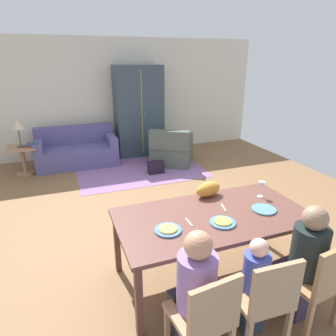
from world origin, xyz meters
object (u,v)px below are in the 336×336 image
at_px(cat, 208,189).
at_px(plate_near_child, 223,223).
at_px(person_woman, 302,265).
at_px(plate_near_man, 168,230).
at_px(wine_glass, 261,186).
at_px(couch, 77,151).
at_px(dining_table, 213,220).
at_px(side_table, 23,157).
at_px(person_man, 194,297).
at_px(table_lamp, 17,126).
at_px(dining_chair_woman, 319,279).
at_px(book_upper, 32,144).
at_px(dining_chair_man, 205,316).
at_px(armoire, 139,111).
at_px(book_lower, 31,146).
at_px(plate_near_woman, 264,209).
at_px(dining_chair_child, 265,296).
at_px(person_child, 252,288).
at_px(armchair, 172,150).

bearing_deg(cat, plate_near_child, -116.40).
bearing_deg(cat, person_woman, -82.98).
height_order(plate_near_man, wine_glass, wine_glass).
xyz_separation_m(plate_near_man, couch, (-0.50, 4.42, -0.47)).
relative_size(dining_table, side_table, 3.35).
bearing_deg(person_man, table_lamp, 108.19).
xyz_separation_m(dining_chair_woman, book_upper, (-2.43, 4.90, 0.13)).
bearing_deg(dining_table, dining_chair_man, -121.27).
xyz_separation_m(dining_chair_woman, person_woman, (-0.01, 0.17, 0.02)).
relative_size(person_man, cat, 3.47).
xyz_separation_m(couch, table_lamp, (-1.06, -0.26, 0.70)).
bearing_deg(wine_glass, person_woman, -100.99).
relative_size(cat, armoire, 0.15).
bearing_deg(armoire, dining_chair_woman, -89.36).
bearing_deg(person_man, dining_chair_man, -86.26).
relative_size(person_man, couch, 0.65).
xyz_separation_m(plate_near_man, person_man, (-0.00, -0.57, -0.26)).
height_order(dining_chair_woman, book_lower, dining_chair_woman).
bearing_deg(plate_near_woman, plate_near_child, -171.49).
bearing_deg(plate_near_child, dining_table, 90.00).
relative_size(couch, armoire, 0.81).
xyz_separation_m(dining_chair_child, dining_chair_woman, (0.55, 0.00, 0.00)).
relative_size(plate_near_man, cat, 0.78).
height_order(dining_chair_child, person_woman, person_woman).
bearing_deg(dining_chair_man, book_lower, 105.80).
height_order(plate_near_man, armoire, armoire).
bearing_deg(person_child, table_lamp, 113.85).
bearing_deg(wine_glass, armoire, 92.83).
height_order(plate_near_child, cat, cat).
bearing_deg(plate_near_woman, person_child, -131.75).
relative_size(wine_glass, armoire, 0.09).
bearing_deg(book_upper, cat, -60.62).
bearing_deg(person_woman, armchair, 84.45).
relative_size(dining_chair_man, person_woman, 0.78).
height_order(wine_glass, person_man, person_man).
bearing_deg(side_table, armchair, -8.35).
relative_size(dining_table, plate_near_woman, 7.77).
relative_size(dining_table, plate_near_man, 7.77).
height_order(wine_glass, armchair, wine_glass).
relative_size(dining_chair_woman, cat, 2.72).
relative_size(armoire, book_upper, 9.55).
xyz_separation_m(cat, armchair, (0.80, 3.19, -0.53)).
height_order(person_woman, couch, person_woman).
distance_m(person_man, cat, 1.34).
bearing_deg(dining_chair_child, book_upper, 111.06).
bearing_deg(book_lower, plate_near_child, -65.50).
relative_size(dining_chair_child, book_upper, 3.95).
bearing_deg(wine_glass, person_man, -144.83).
distance_m(plate_near_man, person_woman, 1.24).
bearing_deg(armoire, table_lamp, -168.57).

